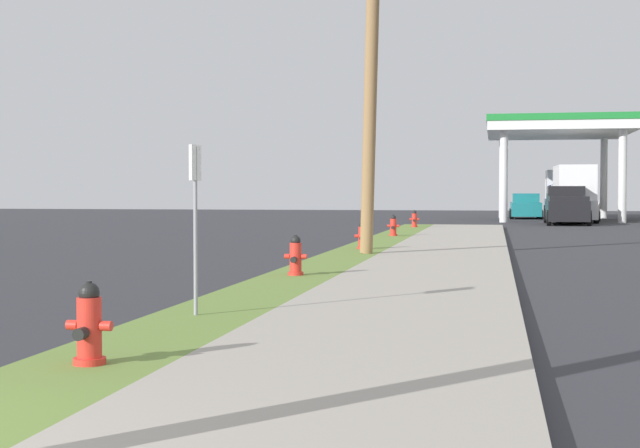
{
  "coord_description": "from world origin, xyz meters",
  "views": [
    {
      "loc": [
        4.25,
        -3.83,
        1.65
      ],
      "look_at": [
        0.67,
        14.89,
        0.99
      ],
      "focal_mm": 51.45,
      "sensor_mm": 36.0,
      "label": 1
    }
  ],
  "objects_px": {
    "fire_hydrant_fifth": "(414,220)",
    "car_teal_by_near_pump": "(526,207)",
    "car_tan_by_far_pump": "(581,208)",
    "fire_hydrant_third": "(362,237)",
    "street_sign_post": "(195,194)",
    "truck_black_on_apron": "(566,207)",
    "fire_hydrant_second": "(296,258)",
    "utility_pole_midground": "(371,61)",
    "truck_navy_at_forecourt": "(562,195)",
    "fire_hydrant_nearest": "(89,328)",
    "fire_hydrant_fourth": "(393,227)",
    "truck_white_at_far_bay": "(573,195)"
  },
  "relations": [
    {
      "from": "street_sign_post",
      "to": "car_tan_by_far_pump",
      "type": "height_order",
      "value": "street_sign_post"
    },
    {
      "from": "car_tan_by_far_pump",
      "to": "truck_black_on_apron",
      "type": "relative_size",
      "value": 0.84
    },
    {
      "from": "truck_navy_at_forecourt",
      "to": "truck_white_at_far_bay",
      "type": "bearing_deg",
      "value": -90.67
    },
    {
      "from": "fire_hydrant_nearest",
      "to": "car_tan_by_far_pump",
      "type": "relative_size",
      "value": 0.16
    },
    {
      "from": "fire_hydrant_nearest",
      "to": "fire_hydrant_second",
      "type": "xyz_separation_m",
      "value": [
        -0.07,
        8.92,
        0.0
      ]
    },
    {
      "from": "fire_hydrant_third",
      "to": "car_tan_by_far_pump",
      "type": "xyz_separation_m",
      "value": [
        8.45,
        30.9,
        0.28
      ]
    },
    {
      "from": "car_teal_by_near_pump",
      "to": "truck_navy_at_forecourt",
      "type": "xyz_separation_m",
      "value": [
        2.46,
        3.93,
        0.77
      ]
    },
    {
      "from": "truck_black_on_apron",
      "to": "car_tan_by_far_pump",
      "type": "bearing_deg",
      "value": 78.97
    },
    {
      "from": "street_sign_post",
      "to": "car_teal_by_near_pump",
      "type": "relative_size",
      "value": 0.47
    },
    {
      "from": "fire_hydrant_nearest",
      "to": "fire_hydrant_third",
      "type": "xyz_separation_m",
      "value": [
        0.02,
        16.91,
        0.0
      ]
    },
    {
      "from": "fire_hydrant_fourth",
      "to": "car_teal_by_near_pump",
      "type": "xyz_separation_m",
      "value": [
        5.4,
        26.8,
        0.28
      ]
    },
    {
      "from": "utility_pole_midground",
      "to": "car_tan_by_far_pump",
      "type": "height_order",
      "value": "utility_pole_midground"
    },
    {
      "from": "fire_hydrant_fourth",
      "to": "car_tan_by_far_pump",
      "type": "bearing_deg",
      "value": 70.07
    },
    {
      "from": "fire_hydrant_third",
      "to": "street_sign_post",
      "type": "xyz_separation_m",
      "value": [
        -0.14,
        -13.6,
        1.19
      ]
    },
    {
      "from": "truck_navy_at_forecourt",
      "to": "fire_hydrant_third",
      "type": "bearing_deg",
      "value": -101.6
    },
    {
      "from": "fire_hydrant_fourth",
      "to": "fire_hydrant_third",
      "type": "bearing_deg",
      "value": -90.02
    },
    {
      "from": "street_sign_post",
      "to": "truck_black_on_apron",
      "type": "bearing_deg",
      "value": 79.09
    },
    {
      "from": "fire_hydrant_third",
      "to": "car_teal_by_near_pump",
      "type": "bearing_deg",
      "value": 81.07
    },
    {
      "from": "utility_pole_midground",
      "to": "truck_navy_at_forecourt",
      "type": "height_order",
      "value": "utility_pole_midground"
    },
    {
      "from": "fire_hydrant_fourth",
      "to": "fire_hydrant_fifth",
      "type": "distance_m",
      "value": 8.15
    },
    {
      "from": "fire_hydrant_fifth",
      "to": "car_teal_by_near_pump",
      "type": "xyz_separation_m",
      "value": [
        5.37,
        18.64,
        0.28
      ]
    },
    {
      "from": "fire_hydrant_third",
      "to": "car_tan_by_far_pump",
      "type": "distance_m",
      "value": 32.03
    },
    {
      "from": "fire_hydrant_fifth",
      "to": "street_sign_post",
      "type": "xyz_separation_m",
      "value": [
        -0.18,
        -29.35,
        1.19
      ]
    },
    {
      "from": "truck_black_on_apron",
      "to": "fire_hydrant_second",
      "type": "bearing_deg",
      "value": -102.68
    },
    {
      "from": "fire_hydrant_fifth",
      "to": "fire_hydrant_second",
      "type": "bearing_deg",
      "value": -90.32
    },
    {
      "from": "fire_hydrant_fifth",
      "to": "car_teal_by_near_pump",
      "type": "height_order",
      "value": "car_teal_by_near_pump"
    },
    {
      "from": "truck_black_on_apron",
      "to": "truck_white_at_far_bay",
      "type": "distance_m",
      "value": 3.84
    },
    {
      "from": "fire_hydrant_fifth",
      "to": "truck_white_at_far_bay",
      "type": "relative_size",
      "value": 0.12
    },
    {
      "from": "truck_navy_at_forecourt",
      "to": "fire_hydrant_second",
      "type": "bearing_deg",
      "value": -99.76
    },
    {
      "from": "fire_hydrant_fifth",
      "to": "fire_hydrant_nearest",
      "type": "bearing_deg",
      "value": -90.11
    },
    {
      "from": "fire_hydrant_third",
      "to": "fire_hydrant_fifth",
      "type": "bearing_deg",
      "value": 89.87
    },
    {
      "from": "fire_hydrant_second",
      "to": "car_tan_by_far_pump",
      "type": "height_order",
      "value": "car_tan_by_far_pump"
    },
    {
      "from": "car_tan_by_far_pump",
      "to": "truck_black_on_apron",
      "type": "height_order",
      "value": "truck_black_on_apron"
    },
    {
      "from": "fire_hydrant_fifth",
      "to": "car_tan_by_far_pump",
      "type": "bearing_deg",
      "value": 60.95
    },
    {
      "from": "fire_hydrant_second",
      "to": "fire_hydrant_third",
      "type": "height_order",
      "value": "same"
    },
    {
      "from": "fire_hydrant_third",
      "to": "truck_white_at_far_bay",
      "type": "height_order",
      "value": "truck_white_at_far_bay"
    },
    {
      "from": "fire_hydrant_third",
      "to": "utility_pole_midground",
      "type": "height_order",
      "value": "utility_pole_midground"
    },
    {
      "from": "street_sign_post",
      "to": "car_tan_by_far_pump",
      "type": "distance_m",
      "value": 45.32
    },
    {
      "from": "street_sign_post",
      "to": "truck_black_on_apron",
      "type": "height_order",
      "value": "street_sign_post"
    },
    {
      "from": "car_teal_by_near_pump",
      "to": "truck_white_at_far_bay",
      "type": "distance_m",
      "value": 6.98
    },
    {
      "from": "fire_hydrant_fifth",
      "to": "car_teal_by_near_pump",
      "type": "bearing_deg",
      "value": 73.95
    },
    {
      "from": "truck_black_on_apron",
      "to": "fire_hydrant_nearest",
      "type": "bearing_deg",
      "value": -99.89
    },
    {
      "from": "utility_pole_midground",
      "to": "truck_white_at_far_bay",
      "type": "xyz_separation_m",
      "value": [
        7.21,
        30.09,
        -3.35
      ]
    },
    {
      "from": "fire_hydrant_nearest",
      "to": "truck_white_at_far_bay",
      "type": "relative_size",
      "value": 0.12
    },
    {
      "from": "fire_hydrant_third",
      "to": "car_teal_by_near_pump",
      "type": "distance_m",
      "value": 34.82
    },
    {
      "from": "street_sign_post",
      "to": "truck_black_on_apron",
      "type": "distance_m",
      "value": 38.42
    },
    {
      "from": "fire_hydrant_second",
      "to": "fire_hydrant_fourth",
      "type": "relative_size",
      "value": 1.0
    },
    {
      "from": "fire_hydrant_third",
      "to": "utility_pole_midground",
      "type": "bearing_deg",
      "value": -76.58
    },
    {
      "from": "fire_hydrant_fourth",
      "to": "fire_hydrant_fifth",
      "type": "height_order",
      "value": "same"
    },
    {
      "from": "fire_hydrant_second",
      "to": "truck_navy_at_forecourt",
      "type": "xyz_separation_m",
      "value": [
        7.96,
        46.32,
        1.04
      ]
    }
  ]
}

